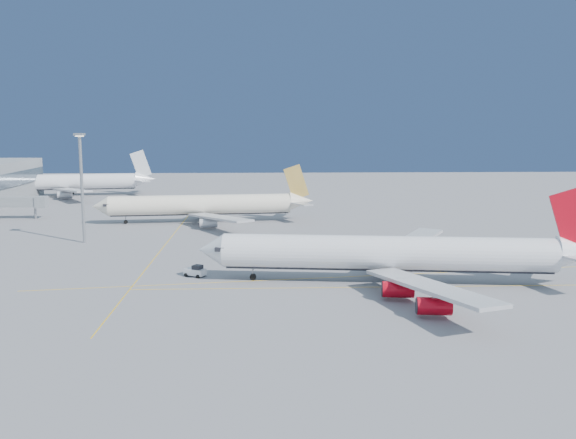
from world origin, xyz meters
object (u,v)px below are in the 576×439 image
(pushback_tug, at_px, (196,271))
(light_mast, at_px, (82,179))
(airliner_virgin, at_px, (396,254))
(airliner_third, at_px, (69,182))
(airliner_etihad, at_px, (206,205))

(pushback_tug, distance_m, light_mast, 49.70)
(airliner_virgin, relative_size, pushback_tug, 16.29)
(pushback_tug, bearing_deg, airliner_virgin, 20.79)
(airliner_third, height_order, light_mast, light_mast)
(airliner_virgin, relative_size, airliner_third, 1.07)
(airliner_virgin, xyz_separation_m, light_mast, (-68.03, 42.52, 10.31))
(pushback_tug, bearing_deg, light_mast, 161.11)
(airliner_virgin, distance_m, light_mast, 80.89)
(airliner_third, distance_m, light_mast, 108.95)
(airliner_virgin, distance_m, pushback_tug, 37.99)
(airliner_etihad, xyz_separation_m, pushback_tug, (3.92, -67.82, -4.10))
(airliner_etihad, distance_m, pushback_tug, 68.06)
(airliner_etihad, xyz_separation_m, airliner_third, (-60.73, 71.34, 0.39))
(pushback_tug, xyz_separation_m, light_mast, (-30.85, 36.09, 14.69))
(airliner_etihad, height_order, airliner_third, airliner_third)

